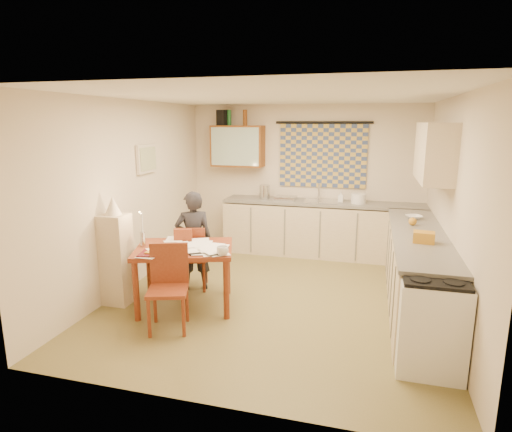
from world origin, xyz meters
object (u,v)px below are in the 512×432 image
(person, at_px, (194,241))
(shelf_stand, at_px, (117,259))
(dining_table, at_px, (185,277))
(counter_right, at_px, (416,270))
(counter_back, at_px, (322,229))
(chair_far, at_px, (192,269))
(stove, at_px, (431,323))

(person, bearing_deg, shelf_stand, 17.47)
(person, relative_size, shelf_stand, 1.19)
(dining_table, bearing_deg, counter_right, -2.00)
(counter_back, relative_size, person, 2.47)
(counter_right, bearing_deg, person, -175.74)
(counter_back, relative_size, counter_right, 1.12)
(chair_far, bearing_deg, counter_right, 167.06)
(stove, xyz_separation_m, chair_far, (-2.85, 1.22, -0.17))
(counter_right, xyz_separation_m, person, (-2.81, -0.21, 0.22))
(shelf_stand, bearing_deg, counter_right, 14.13)
(counter_back, distance_m, stove, 3.44)
(dining_table, distance_m, person, 0.64)
(counter_back, relative_size, shelf_stand, 2.93)
(dining_table, bearing_deg, stove, -31.66)
(person, bearing_deg, counter_back, -152.81)
(dining_table, distance_m, shelf_stand, 0.87)
(person, bearing_deg, counter_right, 158.51)
(dining_table, relative_size, chair_far, 1.53)
(stove, distance_m, chair_far, 3.11)
(stove, bearing_deg, counter_right, 90.00)
(counter_back, height_order, shelf_stand, shelf_stand)
(counter_back, bearing_deg, dining_table, -118.37)
(counter_back, bearing_deg, person, -127.06)
(chair_far, bearing_deg, person, 158.50)
(counter_right, height_order, dining_table, counter_right)
(counter_right, xyz_separation_m, shelf_stand, (-3.54, -0.89, 0.11))
(chair_far, bearing_deg, stove, 139.72)
(chair_far, distance_m, person, 0.40)
(chair_far, xyz_separation_m, person, (0.04, -0.00, 0.40))
(stove, distance_m, person, 3.08)
(person, xyz_separation_m, shelf_stand, (-0.73, -0.68, -0.11))
(stove, relative_size, chair_far, 1.01)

